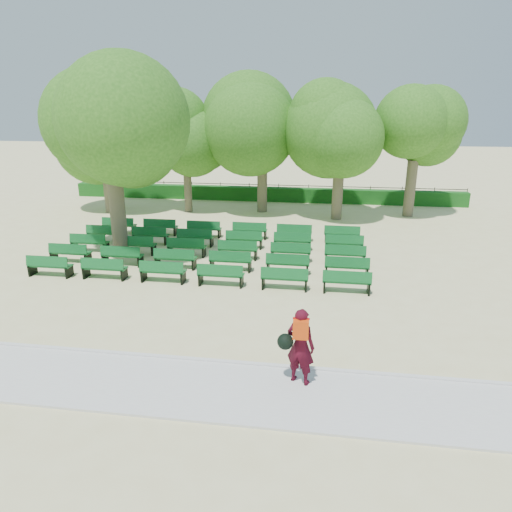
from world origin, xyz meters
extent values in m
plane|color=beige|center=(0.00, 0.00, 0.00)|extent=(120.00, 120.00, 0.00)
cube|color=silver|center=(0.00, -7.40, 0.03)|extent=(30.00, 2.20, 0.06)
cube|color=silver|center=(0.00, -6.25, 0.05)|extent=(30.00, 0.12, 0.10)
cube|color=#165518|center=(0.00, 14.00, 0.45)|extent=(26.00, 0.70, 0.90)
cube|color=#105E25|center=(-0.57, 1.89, 0.41)|extent=(1.65, 0.54, 0.05)
cube|color=#105E25|center=(-0.57, 1.70, 0.63)|extent=(1.64, 0.22, 0.38)
cylinder|color=brown|center=(-4.50, 1.67, 1.78)|extent=(0.65, 0.65, 3.55)
ellipsoid|color=#37721E|center=(-4.50, 1.67, 4.99)|extent=(5.25, 5.25, 4.72)
imported|color=#3F0916|center=(3.60, -6.82, 0.97)|extent=(0.78, 0.65, 1.83)
cube|color=#E0410B|center=(3.60, -7.02, 1.50)|extent=(0.34, 0.17, 0.43)
sphere|color=black|center=(3.26, -6.88, 1.09)|extent=(0.37, 0.37, 0.37)
camera|label=1|loc=(3.93, -15.90, 6.10)|focal=32.00mm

